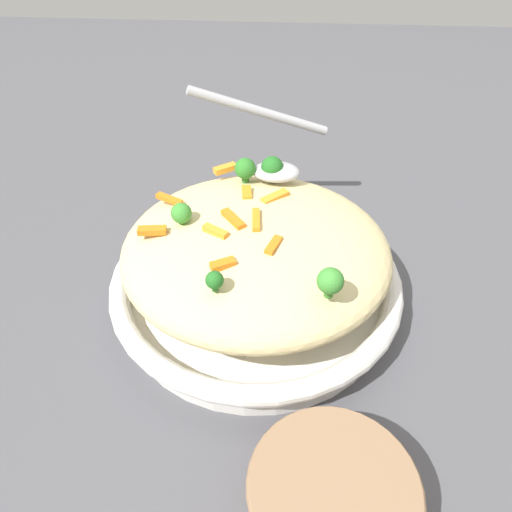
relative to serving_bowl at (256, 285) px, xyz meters
name	(u,v)px	position (x,y,z in m)	size (l,w,h in m)	color
ground_plane	(256,301)	(0.00, 0.00, -0.03)	(2.40, 2.40, 0.00)	#4C4C51
serving_bowl	(256,285)	(0.00, 0.00, 0.00)	(0.33, 0.33, 0.05)	white
pasta_mound	(256,249)	(0.00, 0.00, 0.05)	(0.29, 0.28, 0.08)	#DBC689
carrot_piece_0	(256,221)	(0.00, 0.00, 0.09)	(0.04, 0.01, 0.01)	orange
carrot_piece_1	(223,265)	(-0.03, -0.07, 0.09)	(0.02, 0.01, 0.01)	orange
carrot_piece_2	(247,193)	(-0.01, 0.05, 0.09)	(0.02, 0.01, 0.01)	orange
carrot_piece_3	(215,232)	(-0.04, -0.02, 0.09)	(0.03, 0.01, 0.01)	orange
carrot_piece_4	(152,230)	(-0.11, -0.02, 0.09)	(0.03, 0.01, 0.01)	orange
carrot_piece_5	(225,169)	(-0.05, 0.11, 0.09)	(0.03, 0.01, 0.01)	orange
carrot_piece_6	(274,245)	(0.02, -0.04, 0.09)	(0.03, 0.01, 0.01)	orange
carrot_piece_7	(233,218)	(-0.02, 0.00, 0.09)	(0.04, 0.01, 0.01)	orange
carrot_piece_8	(169,199)	(-0.10, 0.04, 0.09)	(0.03, 0.01, 0.01)	orange
carrot_piece_9	(275,197)	(0.02, 0.05, 0.09)	(0.03, 0.01, 0.01)	orange
broccoli_floret_0	(215,280)	(-0.03, -0.10, 0.10)	(0.02, 0.02, 0.02)	#205B1C
broccoli_floret_1	(245,169)	(-0.02, 0.09, 0.10)	(0.02, 0.02, 0.03)	#296820
broccoli_floret_2	(181,215)	(-0.08, 0.00, 0.10)	(0.02, 0.02, 0.03)	#377928
broccoli_floret_3	(330,281)	(0.07, -0.09, 0.10)	(0.02, 0.02, 0.03)	#377928
broccoli_floret_4	(272,168)	(0.01, 0.09, 0.10)	(0.03, 0.03, 0.03)	#205B1C
serving_spoon	(269,146)	(0.01, 0.13, 0.11)	(0.18, 0.14, 0.09)	#B7B7BC
companion_bowl	(331,500)	(0.08, -0.24, 0.01)	(0.13, 0.13, 0.06)	#8C6B4C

